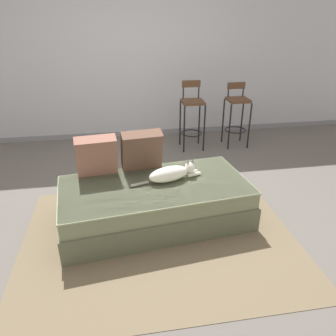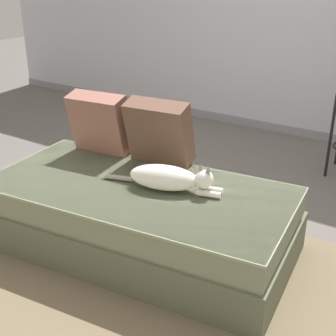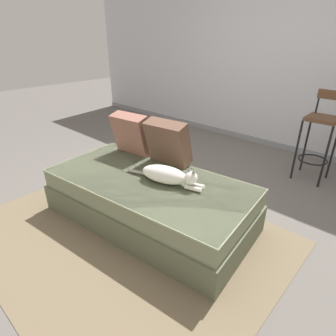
{
  "view_description": "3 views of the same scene",
  "coord_description": "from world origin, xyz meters",
  "px_view_note": "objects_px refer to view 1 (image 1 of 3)",
  "views": [
    {
      "loc": [
        -0.33,
        -3.22,
        1.98
      ],
      "look_at": [
        0.15,
        -0.3,
        0.55
      ],
      "focal_mm": 35.0,
      "sensor_mm": 36.0,
      "label": 1
    },
    {
      "loc": [
        1.56,
        -2.42,
        1.66
      ],
      "look_at": [
        0.15,
        -0.3,
        0.55
      ],
      "focal_mm": 50.0,
      "sensor_mm": 36.0,
      "label": 2
    },
    {
      "loc": [
        1.62,
        -1.89,
        1.59
      ],
      "look_at": [
        0.15,
        -0.3,
        0.55
      ],
      "focal_mm": 30.0,
      "sensor_mm": 36.0,
      "label": 3
    }
  ],
  "objects_px": {
    "cat": "(171,173)",
    "bar_stool_near_window": "(192,112)",
    "throw_pillow_middle": "(142,150)",
    "throw_pillow_corner": "(96,156)",
    "couch": "(155,202)",
    "bar_stool_by_doorway": "(237,110)"
  },
  "relations": [
    {
      "from": "bar_stool_by_doorway",
      "to": "throw_pillow_corner",
      "type": "bearing_deg",
      "value": -142.46
    },
    {
      "from": "cat",
      "to": "couch",
      "type": "bearing_deg",
      "value": -160.16
    },
    {
      "from": "cat",
      "to": "bar_stool_near_window",
      "type": "distance_m",
      "value": 1.96
    },
    {
      "from": "couch",
      "to": "bar_stool_near_window",
      "type": "relative_size",
      "value": 1.91
    },
    {
      "from": "throw_pillow_corner",
      "to": "throw_pillow_middle",
      "type": "xyz_separation_m",
      "value": [
        0.47,
        0.05,
        0.01
      ]
    },
    {
      "from": "throw_pillow_middle",
      "to": "cat",
      "type": "xyz_separation_m",
      "value": [
        0.27,
        -0.29,
        -0.15
      ]
    },
    {
      "from": "cat",
      "to": "bar_stool_by_doorway",
      "type": "bearing_deg",
      "value": 53.66
    },
    {
      "from": "throw_pillow_middle",
      "to": "cat",
      "type": "height_order",
      "value": "throw_pillow_middle"
    },
    {
      "from": "throw_pillow_corner",
      "to": "bar_stool_near_window",
      "type": "relative_size",
      "value": 0.42
    },
    {
      "from": "throw_pillow_middle",
      "to": "bar_stool_near_window",
      "type": "height_order",
      "value": "bar_stool_near_window"
    },
    {
      "from": "couch",
      "to": "throw_pillow_corner",
      "type": "bearing_deg",
      "value": 151.34
    },
    {
      "from": "throw_pillow_corner",
      "to": "bar_stool_near_window",
      "type": "height_order",
      "value": "bar_stool_near_window"
    },
    {
      "from": "bar_stool_near_window",
      "to": "couch",
      "type": "bearing_deg",
      "value": -113.32
    },
    {
      "from": "throw_pillow_corner",
      "to": "bar_stool_near_window",
      "type": "bearing_deg",
      "value": 49.41
    },
    {
      "from": "couch",
      "to": "bar_stool_near_window",
      "type": "height_order",
      "value": "bar_stool_near_window"
    },
    {
      "from": "couch",
      "to": "throw_pillow_middle",
      "type": "relative_size",
      "value": 4.42
    },
    {
      "from": "throw_pillow_corner",
      "to": "throw_pillow_middle",
      "type": "height_order",
      "value": "throw_pillow_middle"
    },
    {
      "from": "couch",
      "to": "bar_stool_near_window",
      "type": "distance_m",
      "value": 2.11
    },
    {
      "from": "throw_pillow_corner",
      "to": "couch",
      "type": "bearing_deg",
      "value": -28.66
    },
    {
      "from": "throw_pillow_corner",
      "to": "throw_pillow_middle",
      "type": "bearing_deg",
      "value": 6.59
    },
    {
      "from": "couch",
      "to": "throw_pillow_corner",
      "type": "distance_m",
      "value": 0.76
    },
    {
      "from": "throw_pillow_middle",
      "to": "bar_stool_by_doorway",
      "type": "relative_size",
      "value": 0.45
    }
  ]
}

